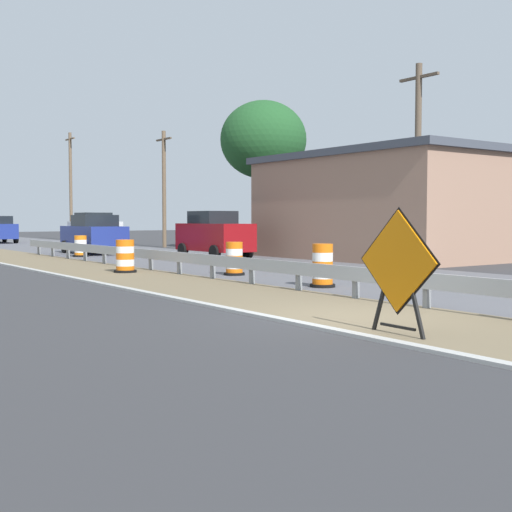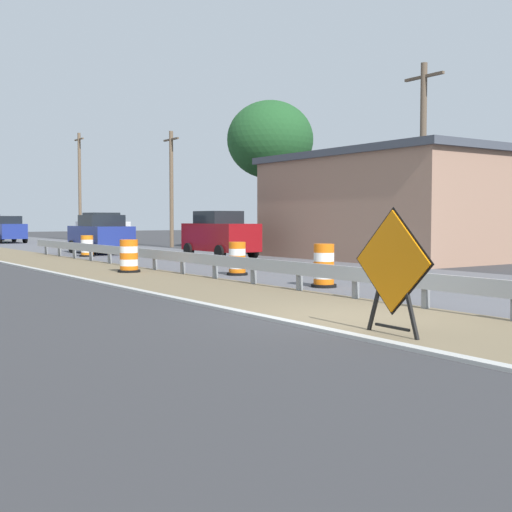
{
  "view_description": "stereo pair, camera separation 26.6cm",
  "coord_description": "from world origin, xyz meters",
  "px_view_note": "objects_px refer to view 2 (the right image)",
  "views": [
    {
      "loc": [
        -8.38,
        -8.82,
        1.78
      ],
      "look_at": [
        0.67,
        3.81,
        0.91
      ],
      "focal_mm": 47.24,
      "sensor_mm": 36.0,
      "label": 1
    },
    {
      "loc": [
        -8.16,
        -8.97,
        1.78
      ],
      "look_at": [
        0.67,
        3.81,
        0.91
      ],
      "focal_mm": 47.24,
      "sensor_mm": 36.0,
      "label": 2
    }
  ],
  "objects_px": {
    "car_trailing_far_lane": "(7,229)",
    "traffic_barrel_close": "(237,260)",
    "utility_pole_mid": "(171,187)",
    "utility_pole_far": "(80,185)",
    "utility_pole_near": "(423,161)",
    "traffic_barrel_mid": "(129,258)",
    "car_trailing_near_lane": "(102,229)",
    "traffic_barrel_far": "(87,247)",
    "traffic_barrel_nearest": "(324,268)",
    "car_mid_far_lane": "(220,234)",
    "car_lead_near_lane": "(101,234)",
    "warning_sign_diamond": "(392,266)"
  },
  "relations": [
    {
      "from": "traffic_barrel_mid",
      "to": "car_trailing_near_lane",
      "type": "relative_size",
      "value": 0.25
    },
    {
      "from": "traffic_barrel_close",
      "to": "car_trailing_near_lane",
      "type": "height_order",
      "value": "car_trailing_near_lane"
    },
    {
      "from": "car_mid_far_lane",
      "to": "utility_pole_mid",
      "type": "relative_size",
      "value": 0.59
    },
    {
      "from": "car_lead_near_lane",
      "to": "utility_pole_mid",
      "type": "relative_size",
      "value": 0.64
    },
    {
      "from": "traffic_barrel_nearest",
      "to": "traffic_barrel_mid",
      "type": "xyz_separation_m",
      "value": [
        -2.16,
        7.32,
        -0.02
      ]
    },
    {
      "from": "car_trailing_far_lane",
      "to": "traffic_barrel_close",
      "type": "bearing_deg",
      "value": 177.47
    },
    {
      "from": "car_lead_near_lane",
      "to": "utility_pole_far",
      "type": "bearing_deg",
      "value": -16.0
    },
    {
      "from": "traffic_barrel_close",
      "to": "utility_pole_far",
      "type": "bearing_deg",
      "value": 77.68
    },
    {
      "from": "traffic_barrel_far",
      "to": "utility_pole_far",
      "type": "relative_size",
      "value": 0.12
    },
    {
      "from": "traffic_barrel_nearest",
      "to": "utility_pole_mid",
      "type": "height_order",
      "value": "utility_pole_mid"
    },
    {
      "from": "car_mid_far_lane",
      "to": "utility_pole_near",
      "type": "xyz_separation_m",
      "value": [
        3.45,
        -8.74,
        2.85
      ]
    },
    {
      "from": "traffic_barrel_nearest",
      "to": "car_trailing_near_lane",
      "type": "height_order",
      "value": "car_trailing_near_lane"
    },
    {
      "from": "car_trailing_far_lane",
      "to": "car_mid_far_lane",
      "type": "bearing_deg",
      "value": -173.05
    },
    {
      "from": "car_trailing_far_lane",
      "to": "utility_pole_mid",
      "type": "bearing_deg",
      "value": -155.23
    },
    {
      "from": "traffic_barrel_mid",
      "to": "utility_pole_far",
      "type": "xyz_separation_m",
      "value": [
        9.89,
        31.65,
        3.94
      ]
    },
    {
      "from": "traffic_barrel_mid",
      "to": "car_trailing_far_lane",
      "type": "bearing_deg",
      "value": 82.89
    },
    {
      "from": "utility_pole_mid",
      "to": "utility_pole_far",
      "type": "relative_size",
      "value": 0.83
    },
    {
      "from": "traffic_barrel_close",
      "to": "traffic_barrel_nearest",
      "type": "bearing_deg",
      "value": -92.18
    },
    {
      "from": "traffic_barrel_nearest",
      "to": "utility_pole_far",
      "type": "relative_size",
      "value": 0.13
    },
    {
      "from": "utility_pole_near",
      "to": "utility_pole_mid",
      "type": "xyz_separation_m",
      "value": [
        -0.18,
        19.67,
        -0.21
      ]
    },
    {
      "from": "warning_sign_diamond",
      "to": "utility_pole_near",
      "type": "xyz_separation_m",
      "value": [
        11.81,
        9.88,
        2.84
      ]
    },
    {
      "from": "traffic_barrel_nearest",
      "to": "utility_pole_near",
      "type": "bearing_deg",
      "value": 25.56
    },
    {
      "from": "warning_sign_diamond",
      "to": "car_mid_far_lane",
      "type": "height_order",
      "value": "car_mid_far_lane"
    },
    {
      "from": "traffic_barrel_far",
      "to": "utility_pole_mid",
      "type": "height_order",
      "value": "utility_pole_mid"
    },
    {
      "from": "warning_sign_diamond",
      "to": "car_trailing_far_lane",
      "type": "height_order",
      "value": "warning_sign_diamond"
    },
    {
      "from": "traffic_barrel_mid",
      "to": "car_trailing_near_lane",
      "type": "bearing_deg",
      "value": 70.51
    },
    {
      "from": "traffic_barrel_mid",
      "to": "car_lead_near_lane",
      "type": "bearing_deg",
      "value": 72.63
    },
    {
      "from": "utility_pole_mid",
      "to": "traffic_barrel_far",
      "type": "bearing_deg",
      "value": -139.8
    },
    {
      "from": "warning_sign_diamond",
      "to": "car_mid_far_lane",
      "type": "bearing_deg",
      "value": -112.33
    },
    {
      "from": "utility_pole_near",
      "to": "utility_pole_mid",
      "type": "relative_size",
      "value": 1.06
    },
    {
      "from": "utility_pole_near",
      "to": "warning_sign_diamond",
      "type": "bearing_deg",
      "value": -140.1
    },
    {
      "from": "traffic_barrel_nearest",
      "to": "utility_pole_mid",
      "type": "bearing_deg",
      "value": 71.53
    },
    {
      "from": "car_mid_far_lane",
      "to": "traffic_barrel_mid",
      "type": "bearing_deg",
      "value": -52.36
    },
    {
      "from": "traffic_barrel_far",
      "to": "car_trailing_far_lane",
      "type": "height_order",
      "value": "car_trailing_far_lane"
    },
    {
      "from": "traffic_barrel_far",
      "to": "utility_pole_near",
      "type": "distance_m",
      "value": 15.69
    },
    {
      "from": "car_lead_near_lane",
      "to": "car_trailing_near_lane",
      "type": "height_order",
      "value": "car_trailing_near_lane"
    },
    {
      "from": "car_mid_far_lane",
      "to": "car_trailing_far_lane",
      "type": "xyz_separation_m",
      "value": [
        -3.03,
        24.51,
        -0.08
      ]
    },
    {
      "from": "warning_sign_diamond",
      "to": "traffic_barrel_close",
      "type": "xyz_separation_m",
      "value": [
        3.95,
        10.39,
        -0.59
      ]
    },
    {
      "from": "car_mid_far_lane",
      "to": "utility_pole_mid",
      "type": "bearing_deg",
      "value": 163.07
    },
    {
      "from": "car_trailing_near_lane",
      "to": "car_lead_near_lane",
      "type": "bearing_deg",
      "value": -22.79
    },
    {
      "from": "traffic_barrel_close",
      "to": "car_trailing_near_lane",
      "type": "relative_size",
      "value": 0.24
    },
    {
      "from": "warning_sign_diamond",
      "to": "car_trailing_far_lane",
      "type": "relative_size",
      "value": 0.45
    },
    {
      "from": "traffic_barrel_far",
      "to": "warning_sign_diamond",
      "type": "bearing_deg",
      "value": -99.35
    },
    {
      "from": "warning_sign_diamond",
      "to": "traffic_barrel_close",
      "type": "relative_size",
      "value": 1.89
    },
    {
      "from": "car_trailing_near_lane",
      "to": "car_trailing_far_lane",
      "type": "distance_m",
      "value": 10.26
    },
    {
      "from": "traffic_barrel_close",
      "to": "traffic_barrel_mid",
      "type": "xyz_separation_m",
      "value": [
        -2.33,
        2.97,
        0.02
      ]
    },
    {
      "from": "traffic_barrel_nearest",
      "to": "car_lead_near_lane",
      "type": "bearing_deg",
      "value": 85.52
    },
    {
      "from": "warning_sign_diamond",
      "to": "car_lead_near_lane",
      "type": "bearing_deg",
      "value": -100.02
    },
    {
      "from": "utility_pole_near",
      "to": "utility_pole_far",
      "type": "relative_size",
      "value": 0.88
    },
    {
      "from": "car_trailing_near_lane",
      "to": "utility_pole_mid",
      "type": "relative_size",
      "value": 0.61
    }
  ]
}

